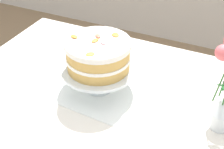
% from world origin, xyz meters
% --- Properties ---
extents(dining_table, '(1.40, 1.00, 0.74)m').
position_xyz_m(dining_table, '(0.00, -0.02, 0.65)').
color(dining_table, white).
rests_on(dining_table, ground).
extents(linen_napkin, '(0.34, 0.34, 0.00)m').
position_xyz_m(linen_napkin, '(-0.13, 0.06, 0.74)').
color(linen_napkin, white).
rests_on(linen_napkin, dining_table).
extents(cake_stand, '(0.29, 0.29, 0.10)m').
position_xyz_m(cake_stand, '(-0.13, 0.06, 0.82)').
color(cake_stand, silver).
rests_on(cake_stand, linen_napkin).
extents(layer_cake, '(0.24, 0.24, 0.12)m').
position_xyz_m(layer_cake, '(-0.13, 0.06, 0.90)').
color(layer_cake, tan).
rests_on(layer_cake, cake_stand).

